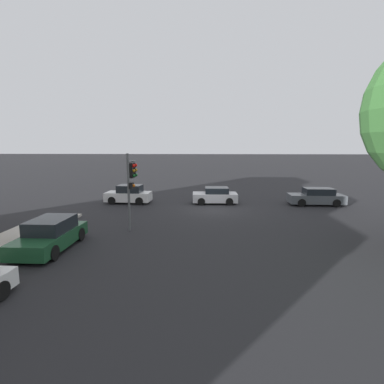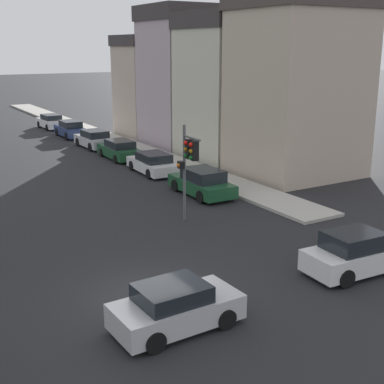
{
  "view_description": "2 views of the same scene",
  "coord_description": "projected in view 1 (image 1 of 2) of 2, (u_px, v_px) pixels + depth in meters",
  "views": [
    {
      "loc": [
        0.72,
        23.7,
        5.1
      ],
      "look_at": [
        1.54,
        5.68,
        2.27
      ],
      "focal_mm": 28.0,
      "sensor_mm": 36.0,
      "label": 1
    },
    {
      "loc": [
        -7.1,
        -14.97,
        8.17
      ],
      "look_at": [
        3.75,
        3.18,
        2.37
      ],
      "focal_mm": 50.0,
      "sensor_mm": 36.0,
      "label": 2
    }
  ],
  "objects": [
    {
      "name": "crossing_car_1",
      "position": [
        129.0,
        195.0,
        26.59
      ],
      "size": [
        4.03,
        2.06,
        1.61
      ],
      "rotation": [
        0.0,
        0.0,
        -0.06
      ],
      "color": "silver",
      "rests_on": "ground_plane"
    },
    {
      "name": "ground_plane",
      "position": [
        214.0,
        209.0,
        24.15
      ],
      "size": [
        300.0,
        300.0,
        0.0
      ],
      "primitive_type": "plane",
      "color": "black"
    },
    {
      "name": "parked_car_0",
      "position": [
        50.0,
        235.0,
        14.75
      ],
      "size": [
        2.08,
        4.57,
        1.52
      ],
      "rotation": [
        0.0,
        0.0,
        1.56
      ],
      "color": "#194728",
      "rests_on": "ground_plane"
    },
    {
      "name": "crossing_car_0",
      "position": [
        316.0,
        197.0,
        25.71
      ],
      "size": [
        4.61,
        1.96,
        1.46
      ],
      "rotation": [
        0.0,
        0.0,
        -0.02
      ],
      "color": "#4C5156",
      "rests_on": "ground_plane"
    },
    {
      "name": "traffic_signal",
      "position": [
        131.0,
        177.0,
        18.03
      ],
      "size": [
        0.54,
        1.7,
        4.63
      ],
      "rotation": [
        0.0,
        0.0,
        3.1
      ],
      "color": "#515456",
      "rests_on": "ground_plane"
    },
    {
      "name": "crossing_car_2",
      "position": [
        215.0,
        196.0,
        26.39
      ],
      "size": [
        3.93,
        2.01,
        1.43
      ],
      "rotation": [
        0.0,
        0.0,
        0.03
      ],
      "color": "#B7B7BC",
      "rests_on": "ground_plane"
    }
  ]
}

